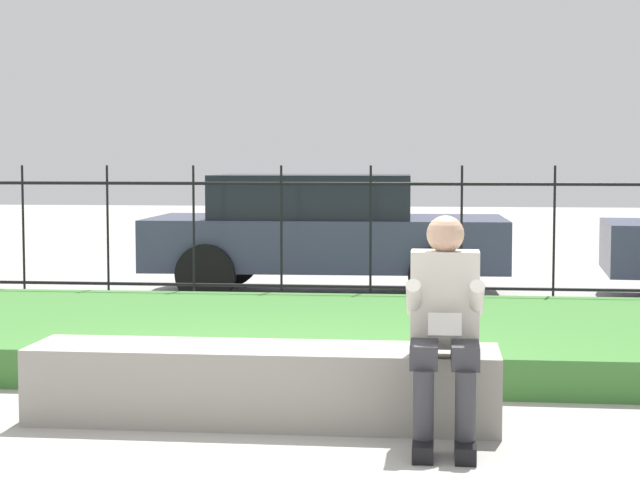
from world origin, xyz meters
The scene contains 6 objects.
ground_plane centered at (0.00, 0.00, 0.00)m, with size 60.00×60.00×0.00m, color #9E9B93.
stone_bench centered at (0.08, 0.00, 0.20)m, with size 2.79×0.59×0.45m.
person_seated_reader centered at (1.15, -0.33, 0.68)m, with size 0.42×0.73×1.25m.
grass_berm centered at (0.00, 2.36, 0.14)m, with size 10.94×3.32×0.27m.
iron_fence centered at (0.00, 4.35, 0.80)m, with size 8.94×0.03×1.51m.
car_parked_center centered at (-0.21, 6.03, 0.75)m, with size 4.11×2.02×1.40m.
Camera 1 is at (1.12, -6.21, 1.56)m, focal length 60.00 mm.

